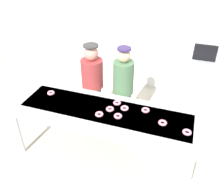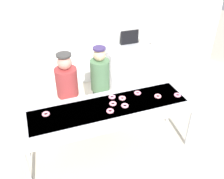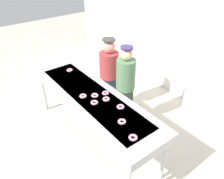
% 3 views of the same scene
% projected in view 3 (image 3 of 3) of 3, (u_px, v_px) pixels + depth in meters
% --- Properties ---
extents(ground_plane, '(16.00, 16.00, 0.00)m').
position_uv_depth(ground_plane, '(94.00, 137.00, 4.23)').
color(ground_plane, beige).
extents(back_wall, '(8.00, 0.12, 3.13)m').
position_uv_depth(back_wall, '(190.00, 30.00, 4.62)').
color(back_wall, white).
rests_on(back_wall, ground).
extents(fryer_conveyor, '(2.90, 0.84, 0.97)m').
position_uv_depth(fryer_conveyor, '(92.00, 99.00, 3.74)').
color(fryer_conveyor, '#B7BABF').
rests_on(fryer_conveyor, ground).
extents(strawberry_donut_0, '(0.16, 0.16, 0.03)m').
position_uv_depth(strawberry_donut_0, '(133.00, 138.00, 2.86)').
color(strawberry_donut_0, pink).
rests_on(strawberry_donut_0, fryer_conveyor).
extents(strawberry_donut_1, '(0.14, 0.14, 0.03)m').
position_uv_depth(strawberry_donut_1, '(95.00, 95.00, 3.65)').
color(strawberry_donut_1, pink).
rests_on(strawberry_donut_1, fryer_conveyor).
extents(strawberry_donut_2, '(0.14, 0.14, 0.03)m').
position_uv_depth(strawberry_donut_2, '(83.00, 96.00, 3.64)').
color(strawberry_donut_2, pink).
rests_on(strawberry_donut_2, fryer_conveyor).
extents(strawberry_donut_3, '(0.15, 0.15, 0.03)m').
position_uv_depth(strawberry_donut_3, '(70.00, 70.00, 4.38)').
color(strawberry_donut_3, pink).
rests_on(strawberry_donut_3, fryer_conveyor).
extents(strawberry_donut_4, '(0.16, 0.16, 0.03)m').
position_uv_depth(strawberry_donut_4, '(94.00, 103.00, 3.49)').
color(strawberry_donut_4, pink).
rests_on(strawberry_donut_4, fryer_conveyor).
extents(strawberry_donut_5, '(0.12, 0.12, 0.03)m').
position_uv_depth(strawberry_donut_5, '(122.00, 122.00, 3.12)').
color(strawberry_donut_5, pink).
rests_on(strawberry_donut_5, fryer_conveyor).
extents(strawberry_donut_6, '(0.12, 0.12, 0.03)m').
position_uv_depth(strawberry_donut_6, '(106.00, 93.00, 3.71)').
color(strawberry_donut_6, pink).
rests_on(strawberry_donut_6, fryer_conveyor).
extents(strawberry_donut_7, '(0.16, 0.16, 0.03)m').
position_uv_depth(strawberry_donut_7, '(106.00, 99.00, 3.57)').
color(strawberry_donut_7, pink).
rests_on(strawberry_donut_7, fryer_conveyor).
extents(strawberry_donut_8, '(0.15, 0.15, 0.03)m').
position_uv_depth(strawberry_donut_8, '(121.00, 107.00, 3.40)').
color(strawberry_donut_8, pink).
rests_on(strawberry_donut_8, fryer_conveyor).
extents(worker_baker, '(0.38, 0.38, 1.61)m').
position_uv_depth(worker_baker, '(109.00, 71.00, 4.43)').
color(worker_baker, '#283841').
rests_on(worker_baker, ground).
extents(worker_assistant, '(0.33, 0.33, 1.67)m').
position_uv_depth(worker_assistant, '(125.00, 85.00, 4.01)').
color(worker_assistant, '#253328').
rests_on(worker_assistant, ground).
extents(prep_counter, '(1.33, 0.63, 0.93)m').
position_uv_depth(prep_counter, '(223.00, 112.00, 4.12)').
color(prep_counter, '#B7BABF').
rests_on(prep_counter, ground).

